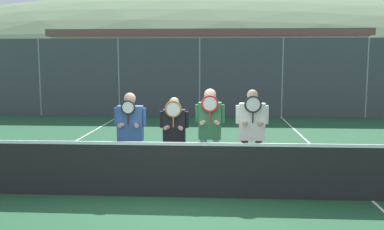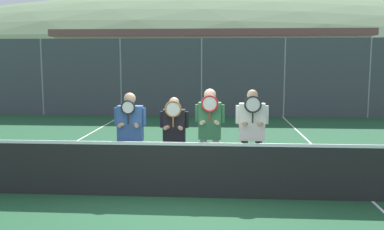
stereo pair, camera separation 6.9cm
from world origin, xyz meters
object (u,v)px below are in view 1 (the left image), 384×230
object	(u,v)px
player_center_left	(174,133)
player_rightmost	(252,129)
car_far_left	(92,91)
car_left_of_center	(199,91)
car_center	(308,93)
player_center_right	(210,128)
player_leftmost	(130,130)

from	to	relation	value
player_center_left	player_rightmost	size ratio (longest dim) A/B	0.91
player_center_left	car_far_left	xyz separation A→B (m)	(-5.33, 12.49, -0.11)
car_far_left	car_left_of_center	distance (m)	5.25
player_rightmost	car_left_of_center	size ratio (longest dim) A/B	0.46
car_left_of_center	car_center	world-z (taller)	car_left_of_center
car_center	car_far_left	bearing A→B (deg)	178.13
car_center	player_rightmost	bearing A→B (deg)	-106.36
player_rightmost	car_left_of_center	distance (m)	12.48
player_rightmost	car_center	bearing A→B (deg)	73.64
player_rightmost	car_far_left	world-z (taller)	player_rightmost
player_center_right	car_far_left	distance (m)	13.88
player_center_left	car_center	size ratio (longest dim) A/B	0.37
player_center_left	player_center_right	world-z (taller)	player_center_right
car_center	player_leftmost	bearing A→B (deg)	-115.73
player_leftmost	car_left_of_center	distance (m)	12.46
player_leftmost	car_far_left	xyz separation A→B (m)	(-4.50, 12.61, -0.19)
player_center_right	player_rightmost	world-z (taller)	player_center_right
player_leftmost	car_left_of_center	size ratio (longest dim) A/B	0.44
player_center_right	player_rightmost	size ratio (longest dim) A/B	1.00
player_rightmost	car_center	world-z (taller)	player_rightmost
car_far_left	car_left_of_center	xyz separation A→B (m)	(5.25, -0.17, 0.03)
car_far_left	car_center	size ratio (longest dim) A/B	1.04
player_leftmost	player_rightmost	distance (m)	2.33
player_center_right	car_center	world-z (taller)	player_center_right
player_leftmost	car_left_of_center	world-z (taller)	car_left_of_center
player_rightmost	player_center_left	bearing A→B (deg)	177.34
player_leftmost	player_center_left	distance (m)	0.85
player_center_right	car_far_left	size ratio (longest dim) A/B	0.40
car_left_of_center	car_center	distance (m)	5.16
player_center_left	player_leftmost	bearing A→B (deg)	-171.57
player_rightmost	car_far_left	bearing A→B (deg)	118.51
player_center_right	car_left_of_center	distance (m)	12.35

